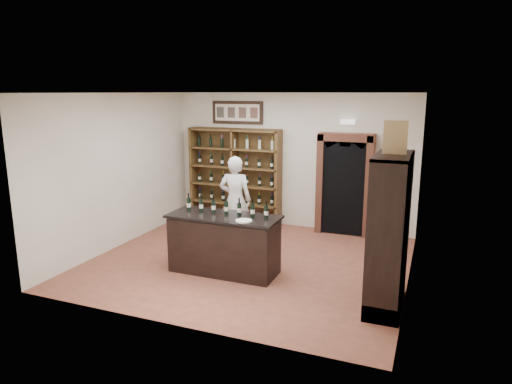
% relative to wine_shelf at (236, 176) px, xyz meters
% --- Properties ---
extents(floor, '(5.50, 5.50, 0.00)m').
position_rel_wine_shelf_xyz_m(floor, '(1.30, -2.33, -1.10)').
color(floor, brown).
rests_on(floor, ground).
extents(ceiling, '(5.50, 5.50, 0.00)m').
position_rel_wine_shelf_xyz_m(ceiling, '(1.30, -2.33, 1.90)').
color(ceiling, white).
rests_on(ceiling, wall_back).
extents(wall_back, '(5.50, 0.04, 3.00)m').
position_rel_wine_shelf_xyz_m(wall_back, '(1.30, 0.17, 0.40)').
color(wall_back, silver).
rests_on(wall_back, ground).
extents(wall_left, '(0.04, 5.00, 3.00)m').
position_rel_wine_shelf_xyz_m(wall_left, '(-1.45, -2.33, 0.40)').
color(wall_left, silver).
rests_on(wall_left, ground).
extents(wall_right, '(0.04, 5.00, 3.00)m').
position_rel_wine_shelf_xyz_m(wall_right, '(4.05, -2.33, 0.40)').
color(wall_right, silver).
rests_on(wall_right, ground).
extents(wine_shelf, '(2.20, 0.38, 2.20)m').
position_rel_wine_shelf_xyz_m(wine_shelf, '(0.00, 0.00, 0.00)').
color(wine_shelf, brown).
rests_on(wine_shelf, ground).
extents(framed_picture, '(1.25, 0.04, 0.52)m').
position_rel_wine_shelf_xyz_m(framed_picture, '(0.00, 0.14, 1.45)').
color(framed_picture, black).
rests_on(framed_picture, wall_back).
extents(arched_doorway, '(1.17, 0.35, 2.17)m').
position_rel_wine_shelf_xyz_m(arched_doorway, '(2.55, -0.00, 0.04)').
color(arched_doorway, black).
rests_on(arched_doorway, ground).
extents(emergency_light, '(0.30, 0.10, 0.10)m').
position_rel_wine_shelf_xyz_m(emergency_light, '(2.55, 0.09, 1.30)').
color(emergency_light, white).
rests_on(emergency_light, wall_back).
extents(tasting_counter, '(1.88, 0.78, 1.00)m').
position_rel_wine_shelf_xyz_m(tasting_counter, '(1.10, -2.93, -0.61)').
color(tasting_counter, black).
rests_on(tasting_counter, ground).
extents(counter_bottle_0, '(0.07, 0.07, 0.30)m').
position_rel_wine_shelf_xyz_m(counter_bottle_0, '(0.38, -2.83, 0.01)').
color(counter_bottle_0, black).
rests_on(counter_bottle_0, tasting_counter).
extents(counter_bottle_1, '(0.07, 0.07, 0.30)m').
position_rel_wine_shelf_xyz_m(counter_bottle_1, '(0.62, -2.83, 0.01)').
color(counter_bottle_1, black).
rests_on(counter_bottle_1, tasting_counter).
extents(counter_bottle_2, '(0.07, 0.07, 0.30)m').
position_rel_wine_shelf_xyz_m(counter_bottle_2, '(0.86, -2.83, 0.01)').
color(counter_bottle_2, black).
rests_on(counter_bottle_2, tasting_counter).
extents(counter_bottle_3, '(0.07, 0.07, 0.30)m').
position_rel_wine_shelf_xyz_m(counter_bottle_3, '(1.10, -2.83, 0.01)').
color(counter_bottle_3, black).
rests_on(counter_bottle_3, tasting_counter).
extents(counter_bottle_4, '(0.07, 0.07, 0.30)m').
position_rel_wine_shelf_xyz_m(counter_bottle_4, '(1.34, -2.83, 0.01)').
color(counter_bottle_4, black).
rests_on(counter_bottle_4, tasting_counter).
extents(counter_bottle_5, '(0.07, 0.07, 0.30)m').
position_rel_wine_shelf_xyz_m(counter_bottle_5, '(1.58, -2.83, 0.01)').
color(counter_bottle_5, black).
rests_on(counter_bottle_5, tasting_counter).
extents(counter_bottle_6, '(0.07, 0.07, 0.30)m').
position_rel_wine_shelf_xyz_m(counter_bottle_6, '(1.82, -2.83, 0.01)').
color(counter_bottle_6, black).
rests_on(counter_bottle_6, tasting_counter).
extents(side_cabinet, '(0.48, 1.20, 2.20)m').
position_rel_wine_shelf_xyz_m(side_cabinet, '(3.82, -3.23, -0.35)').
color(side_cabinet, black).
rests_on(side_cabinet, ground).
extents(shopkeeper, '(0.71, 0.53, 1.78)m').
position_rel_wine_shelf_xyz_m(shopkeeper, '(0.63, -1.42, -0.21)').
color(shopkeeper, silver).
rests_on(shopkeeper, ground).
extents(plate, '(0.27, 0.27, 0.02)m').
position_rel_wine_shelf_xyz_m(plate, '(1.55, -3.14, -0.09)').
color(plate, silver).
rests_on(plate, tasting_counter).
extents(wine_crate, '(0.32, 0.14, 0.44)m').
position_rel_wine_shelf_xyz_m(wine_crate, '(3.79, -3.20, 1.32)').
color(wine_crate, tan).
rests_on(wine_crate, side_cabinet).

